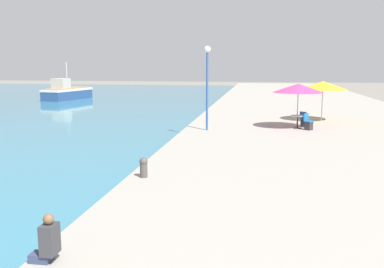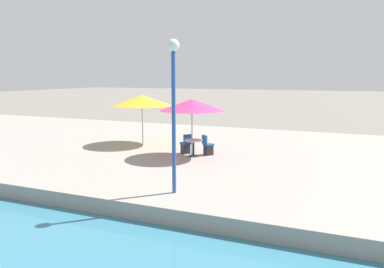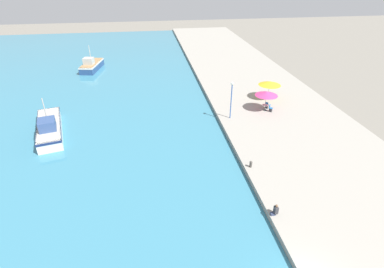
% 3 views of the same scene
% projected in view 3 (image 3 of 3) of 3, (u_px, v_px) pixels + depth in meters
% --- Properties ---
extents(water_basin, '(56.00, 90.00, 0.04)m').
position_uv_depth(water_basin, '(17.00, 91.00, 45.44)').
color(water_basin, teal).
rests_on(water_basin, ground_plane).
extents(quay_promenade, '(16.00, 90.00, 0.53)m').
position_uv_depth(quay_promenade, '(246.00, 78.00, 50.05)').
color(quay_promenade, gray).
rests_on(quay_promenade, ground_plane).
extents(fishing_boat_near, '(4.56, 9.30, 4.28)m').
position_uv_depth(fishing_boat_near, '(49.00, 127.00, 33.52)').
color(fishing_boat_near, white).
rests_on(fishing_boat_near, water_basin).
extents(fishing_boat_mid, '(3.67, 7.11, 4.34)m').
position_uv_depth(fishing_boat_mid, '(92.00, 65.00, 54.31)').
color(fishing_boat_mid, navy).
rests_on(fishing_boat_mid, water_basin).
extents(cafe_umbrella_pink, '(2.84, 2.84, 2.52)m').
position_uv_depth(cafe_umbrella_pink, '(267.00, 93.00, 37.24)').
color(cafe_umbrella_pink, '#B7B7B7').
rests_on(cafe_umbrella_pink, quay_promenade).
extents(cafe_umbrella_white, '(3.03, 3.03, 2.53)m').
position_uv_depth(cafe_umbrella_white, '(270.00, 83.00, 40.54)').
color(cafe_umbrella_white, '#B7B7B7').
rests_on(cafe_umbrella_white, quay_promenade).
extents(cafe_table, '(0.80, 0.80, 0.74)m').
position_uv_depth(cafe_table, '(265.00, 106.00, 38.04)').
color(cafe_table, '#333338').
rests_on(cafe_table, quay_promenade).
extents(cafe_chair_left, '(0.58, 0.58, 0.91)m').
position_uv_depth(cafe_chair_left, '(267.00, 106.00, 38.69)').
color(cafe_chair_left, '#2D2D33').
rests_on(cafe_chair_left, quay_promenade).
extents(cafe_chair_right, '(0.59, 0.58, 0.91)m').
position_uv_depth(cafe_chair_right, '(271.00, 109.00, 37.82)').
color(cafe_chair_right, '#2D2D33').
rests_on(cafe_chair_right, quay_promenade).
extents(person_at_quay, '(0.51, 0.36, 0.94)m').
position_uv_depth(person_at_quay, '(275.00, 210.00, 22.11)').
color(person_at_quay, '#333D5B').
rests_on(person_at_quay, quay_promenade).
extents(mooring_bollard, '(0.26, 0.26, 0.65)m').
position_uv_depth(mooring_bollard, '(251.00, 164.00, 27.37)').
color(mooring_bollard, '#4C4742').
rests_on(mooring_bollard, quay_promenade).
extents(lamppost, '(0.36, 0.36, 4.56)m').
position_uv_depth(lamppost, '(232.00, 94.00, 34.89)').
color(lamppost, '#28519E').
rests_on(lamppost, quay_promenade).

